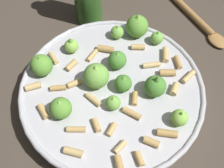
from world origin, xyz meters
The scene contains 3 objects.
ground_plane centered at (0.00, 0.00, 0.00)m, with size 2.40×2.40×0.00m, color #42382D.
cooking_pan centered at (0.00, 0.00, 0.03)m, with size 0.34×0.34×0.10m.
wooden_spoon centered at (0.03, 0.30, 0.01)m, with size 0.25×0.14×0.02m.
Camera 1 is at (0.15, -0.22, 0.46)m, focal length 42.70 mm.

